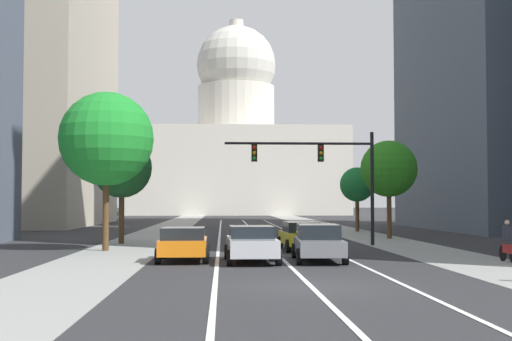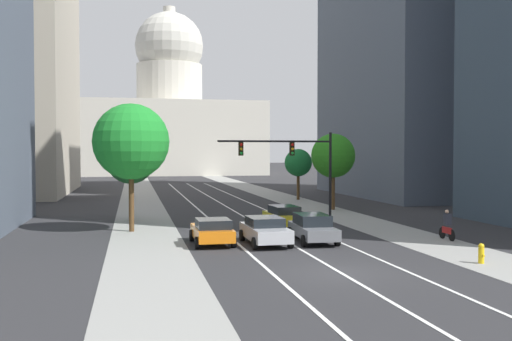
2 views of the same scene
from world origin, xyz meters
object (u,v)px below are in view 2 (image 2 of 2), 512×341
Objects in this scene: street_tree_near_right at (333,156)px; car_yellow at (284,216)px; capitol_building at (170,120)px; car_orange at (212,231)px; street_tree_mid_left at (131,160)px; street_tree_mid_right at (298,163)px; cyclist at (447,225)px; car_gray at (313,227)px; fire_hydrant at (481,253)px; street_tree_near_left at (131,142)px; car_silver at (265,230)px; traffic_signal_mast at (295,158)px.

car_yellow is at bearing -123.94° from street_tree_near_right.
capitol_building reaches higher than car_orange.
capitol_building is 92.41m from street_tree_mid_left.
capitol_building is 7.60× the size of street_tree_mid_right.
cyclist is 18.22m from street_tree_near_right.
car_gray reaches higher than fire_hydrant.
street_tree_mid_right reaches higher than fire_hydrant.
street_tree_near_left reaches higher than car_yellow.
car_yellow is at bearing 111.34° from fire_hydrant.
car_silver is 2.84m from car_orange.
capitol_building is 8.89× the size of car_yellow.
car_orange is at bearing -92.31° from capitol_building.
traffic_signal_mast reaches higher than street_tree_mid_right.
car_gray is 7.67m from cyclist.
car_silver is 10.96m from fire_hydrant.
street_tree_mid_left is at bearing 57.11° from car_yellow.
car_orange is (-5.58, 0.15, -0.05)m from car_gray.
cyclist is at bearing -85.09° from capitol_building.
car_yellow is (1.39, -97.43, -11.42)m from capitol_building.
street_tree_near_right reaches higher than traffic_signal_mast.
capitol_building is 6.13× the size of street_tree_near_right.
car_yellow is at bearing -115.40° from traffic_signal_mast.
street_tree_near_right is at bearing -36.65° from car_yellow.
fire_hydrant is (3.66, -17.60, -4.07)m from traffic_signal_mast.
street_tree_mid_right is (-0.49, 28.61, 2.98)m from cyclist.
car_gray is at bearing -100.03° from traffic_signal_mast.
car_orange is 0.62× the size of street_tree_near_right.
capitol_building is 6.49× the size of street_tree_mid_left.
car_gray is 5.25× the size of fire_hydrant.
car_silver is at bearing -113.73° from traffic_signal_mast.
car_yellow is at bearing -30.19° from street_tree_mid_left.
car_gray is 15.93m from street_tree_mid_left.
car_orange is at bearing -70.08° from street_tree_mid_left.
car_gray is at bearing 125.36° from fire_hydrant.
car_silver is at bearing -101.56° from car_orange.
capitol_building is 97.94m from street_tree_near_left.
car_gray is at bearing -92.05° from car_orange.
street_tree_near_right is at bearing -31.44° from car_silver.
car_silver reaches higher than car_orange.
car_silver is 0.73× the size of street_tree_mid_left.
car_yellow is 0.95× the size of car_gray.
street_tree_near_right is (1.70, 24.47, 4.17)m from fire_hydrant.
car_gray is at bearing -50.54° from street_tree_mid_left.
car_gray is 0.73× the size of street_tree_near_right.
capitol_building is at bearing -1.89° from car_yellow.
car_orange is at bearing -126.79° from traffic_signal_mast.
street_tree_near_right reaches higher than street_tree_mid_right.
street_tree_near_left is (-7.02, 6.71, 4.83)m from car_silver.
capitol_building is 112.14m from fire_hydrant.
street_tree_near_right reaches higher than car_silver.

